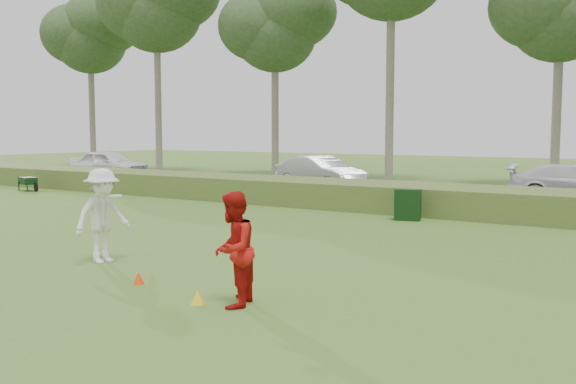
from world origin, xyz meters
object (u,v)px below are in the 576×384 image
Objects in this scene: car_mid at (320,173)px; car_right at (576,183)px; player_red at (233,249)px; player_white at (102,216)px; car_left at (109,164)px; cone_orange at (139,278)px; cone_yellow at (198,297)px; utility_cabinet at (408,205)px.

car_right is at bearing -66.07° from car_mid.
car_mid is at bearing -174.38° from player_red.
player_white is 1.09× the size of player_red.
player_red is 27.72m from car_left.
cone_orange is 0.05× the size of car_mid.
car_mid reaches higher than cone_orange.
cone_orange is 0.95× the size of cone_yellow.
player_white reaches higher than car_right.
car_left is 0.96× the size of car_right.
car_left is (-17.68, 15.67, -0.11)m from player_white.
cone_yellow is at bearing -88.05° from player_red.
player_red is 0.38× the size of car_left.
car_right reaches higher than cone_yellow.
car_mid reaches higher than car_right.
player_white is at bearing 154.62° from cone_orange.
cone_yellow is 0.05× the size of car_left.
cone_yellow is 0.05× the size of car_mid.
car_mid is at bearing 84.81° from car_right.
player_white reaches higher than cone_yellow.
cone_orange is (-2.30, 0.21, -0.78)m from player_red.
player_white is 8.18× the size of cone_yellow.
player_white is 4.49m from player_red.
car_mid is at bearing -97.19° from car_left.
utility_cabinet reaches higher than cone_orange.
player_white is 2.41m from cone_orange.
car_left is (-21.47, 17.07, 0.74)m from cone_yellow.
cone_yellow is at bearing 161.75° from car_right.
cone_yellow is (-0.54, -0.22, -0.78)m from player_red.
cone_orange is 1.81m from cone_yellow.
car_mid is (13.55, 0.32, -0.03)m from car_left.
cone_yellow is 0.05× the size of car_right.
car_right reaches higher than cone_orange.
car_mid is 0.96× the size of car_right.
utility_cabinet is (-1.52, 10.56, -0.42)m from player_red.
player_red is at bearing -5.25° from cone_orange.
cone_orange is at bearing -141.18° from car_mid.
cone_orange is at bearing 166.12° from cone_yellow.
utility_cabinet is (-0.98, 10.79, 0.36)m from cone_yellow.
car_right is (10.49, 0.93, -0.06)m from car_mid.
player_red reaches higher than car_left.
car_left is at bearing 82.71° from car_right.
car_left is (-20.49, 6.28, 0.39)m from utility_cabinet.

